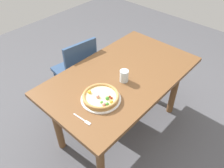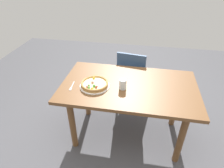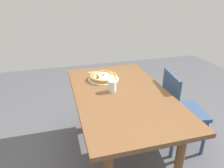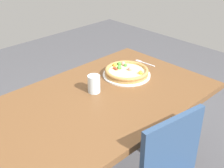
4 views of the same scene
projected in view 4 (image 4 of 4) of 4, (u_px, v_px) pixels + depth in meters
name	position (u px, v px, depth m)	size (l,w,h in m)	color
dining_table	(96.00, 115.00, 1.76)	(1.45, 0.85, 0.75)	brown
plate	(127.00, 75.00, 1.98)	(0.32, 0.32, 0.01)	white
pizza	(126.00, 71.00, 1.96)	(0.29, 0.29, 0.05)	#B78447
fork	(143.00, 63.00, 2.16)	(0.03, 0.17, 0.00)	silver
drinking_glass	(94.00, 84.00, 1.76)	(0.07, 0.07, 0.11)	silver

